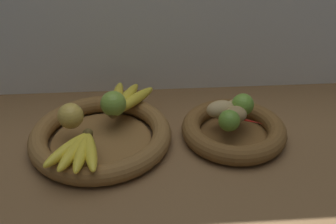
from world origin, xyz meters
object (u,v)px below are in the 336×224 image
(potato_oblong, at_px, (221,109))
(lime_near, at_px, (229,121))
(fruit_bowl_right, at_px, (233,130))
(potato_large, at_px, (235,115))
(potato_back, at_px, (238,107))
(banana_bunch_front, at_px, (79,150))
(banana_bunch_back, at_px, (125,99))
(apple_golden_left, at_px, (71,116))
(fruit_bowl_left, at_px, (101,135))
(lime_far, at_px, (243,105))
(chili_pepper, at_px, (239,119))
(apple_green_back, at_px, (113,104))

(potato_oblong, xyz_separation_m, lime_near, (0.01, -0.07, 0.00))
(fruit_bowl_right, xyz_separation_m, potato_large, (0.00, -0.00, 0.05))
(potato_back, distance_m, potato_large, 0.05)
(banana_bunch_front, bearing_deg, potato_back, 20.82)
(potato_oblong, height_order, lime_near, lime_near)
(banana_bunch_back, bearing_deg, fruit_bowl_right, -21.59)
(fruit_bowl_right, bearing_deg, potato_large, -90.00)
(apple_golden_left, height_order, banana_bunch_front, apple_golden_left)
(fruit_bowl_left, xyz_separation_m, potato_oblong, (0.34, 0.03, 0.05))
(fruit_bowl_right, bearing_deg, lime_far, 52.13)
(lime_near, bearing_deg, potato_back, 61.02)
(banana_bunch_back, height_order, potato_oblong, potato_oblong)
(chili_pepper, bearing_deg, potato_back, 107.88)
(fruit_bowl_right, xyz_separation_m, potato_oblong, (-0.04, 0.03, 0.05))
(fruit_bowl_right, distance_m, potato_back, 0.07)
(apple_green_back, distance_m, lime_far, 0.37)
(fruit_bowl_right, relative_size, lime_far, 4.66)
(fruit_bowl_right, distance_m, banana_bunch_back, 0.33)
(apple_green_back, distance_m, potato_large, 0.34)
(apple_green_back, height_order, lime_near, apple_green_back)
(fruit_bowl_right, height_order, lime_near, lime_near)
(fruit_bowl_right, relative_size, potato_large, 4.62)
(apple_golden_left, distance_m, potato_large, 0.45)
(banana_bunch_back, relative_size, chili_pepper, 1.49)
(banana_bunch_front, distance_m, lime_near, 0.40)
(fruit_bowl_right, height_order, apple_green_back, apple_green_back)
(apple_green_back, relative_size, lime_far, 1.16)
(apple_golden_left, bearing_deg, potato_back, 4.43)
(fruit_bowl_left, height_order, chili_pepper, chili_pepper)
(potato_large, relative_size, chili_pepper, 0.48)
(banana_bunch_back, distance_m, chili_pepper, 0.34)
(fruit_bowl_left, distance_m, potato_large, 0.38)
(fruit_bowl_right, xyz_separation_m, banana_bunch_front, (-0.41, -0.12, 0.04))
(fruit_bowl_left, relative_size, apple_green_back, 5.33)
(apple_green_back, relative_size, banana_bunch_back, 0.37)
(apple_green_back, bearing_deg, lime_far, -3.43)
(fruit_bowl_right, relative_size, potato_back, 4.29)
(potato_large, bearing_deg, potato_back, 65.56)
(potato_oblong, bearing_deg, chili_pepper, -29.37)
(banana_bunch_front, bearing_deg, apple_golden_left, 105.53)
(lime_near, bearing_deg, fruit_bowl_left, 173.72)
(apple_golden_left, xyz_separation_m, chili_pepper, (0.46, -0.01, -0.03))
(potato_oblong, xyz_separation_m, lime_far, (0.07, 0.01, 0.01))
(fruit_bowl_left, height_order, potato_large, potato_large)
(lime_near, bearing_deg, fruit_bowl_right, 56.31)
(apple_golden_left, bearing_deg, banana_bunch_front, -74.47)
(banana_bunch_front, distance_m, lime_far, 0.47)
(fruit_bowl_right, relative_size, potato_oblong, 3.60)
(fruit_bowl_right, xyz_separation_m, lime_near, (-0.03, -0.04, 0.06))
(lime_near, height_order, lime_far, lime_far)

